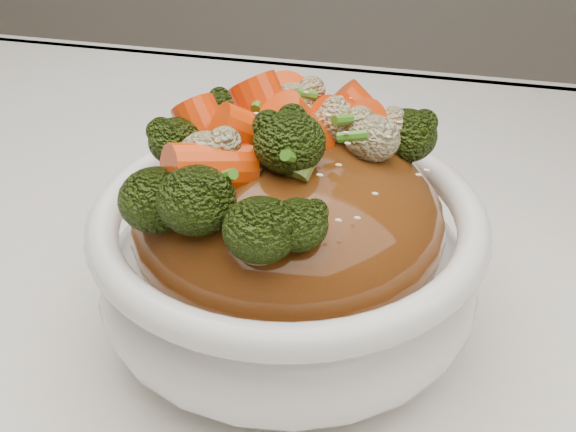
% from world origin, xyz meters
% --- Properties ---
extents(tablecloth, '(1.20, 0.80, 0.04)m').
position_xyz_m(tablecloth, '(0.00, 0.00, 0.73)').
color(tablecloth, silver).
rests_on(tablecloth, dining_table).
extents(bowl, '(0.25, 0.25, 0.08)m').
position_xyz_m(bowl, '(0.00, -0.00, 0.79)').
color(bowl, white).
rests_on(bowl, tablecloth).
extents(sauce_base, '(0.20, 0.20, 0.09)m').
position_xyz_m(sauce_base, '(0.00, -0.00, 0.82)').
color(sauce_base, '#5D2E0F').
rests_on(sauce_base, bowl).
extents(carrots, '(0.20, 0.20, 0.05)m').
position_xyz_m(carrots, '(0.00, -0.00, 0.88)').
color(carrots, '#EC4107').
rests_on(carrots, sauce_base).
extents(broccoli, '(0.20, 0.20, 0.04)m').
position_xyz_m(broccoli, '(0.00, -0.00, 0.88)').
color(broccoli, black).
rests_on(broccoli, sauce_base).
extents(cauliflower, '(0.20, 0.20, 0.03)m').
position_xyz_m(cauliflower, '(0.00, -0.00, 0.87)').
color(cauliflower, '#C5B886').
rests_on(cauliflower, sauce_base).
extents(scallions, '(0.15, 0.15, 0.02)m').
position_xyz_m(scallions, '(0.00, -0.00, 0.88)').
color(scallions, '#3F7F1D').
rests_on(scallions, sauce_base).
extents(sesame_seeds, '(0.18, 0.18, 0.01)m').
position_xyz_m(sesame_seeds, '(0.00, -0.00, 0.88)').
color(sesame_seeds, beige).
rests_on(sesame_seeds, sauce_base).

